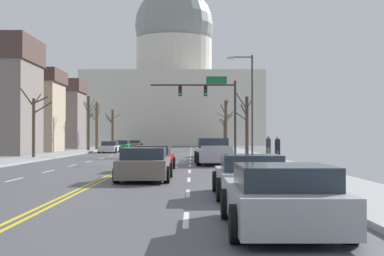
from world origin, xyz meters
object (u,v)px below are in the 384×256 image
object	(u,v)px
street_lamp_right	(247,97)
sedan_near_05	(248,177)
sedan_near_04	(143,165)
sedan_oncoming_02	(133,144)
sedan_near_06	(279,199)
sedan_near_01	(211,152)
sedan_oncoming_01	(120,145)
sedan_oncoming_00	(108,147)
pedestrian_01	(275,147)
signal_gantry	(210,99)
sedan_near_00	(210,150)
pedestrian_00	(266,146)
sedan_near_03	(151,159)
pickup_truck_near_02	(212,153)
bicycle_parked	(275,158)

from	to	relation	value
street_lamp_right	sedan_near_05	distance (m)	25.84
sedan_near_04	sedan_oncoming_02	bearing A→B (deg)	96.39
sedan_near_04	sedan_near_06	distance (m)	11.90
sedan_near_01	sedan_oncoming_02	world-z (taller)	sedan_near_01
sedan_oncoming_01	sedan_oncoming_00	bearing A→B (deg)	-89.16
sedan_near_01	sedan_near_05	world-z (taller)	sedan_near_01
sedan_near_06	pedestrian_01	distance (m)	24.06
signal_gantry	sedan_near_01	size ratio (longest dim) A/B	1.85
street_lamp_right	sedan_near_04	distance (m)	21.02
sedan_near_00	pedestrian_00	distance (m)	8.22
sedan_near_00	sedan_near_03	size ratio (longest dim) A/B	1.07
sedan_near_06	pedestrian_00	distance (m)	28.60
signal_gantry	sedan_near_06	xyz separation A→B (m)	(-0.16, -39.77, -4.61)
signal_gantry	sedan_near_06	bearing A→B (deg)	-90.23
signal_gantry	pedestrian_01	world-z (taller)	signal_gantry
pedestrian_00	sedan_oncoming_00	bearing A→B (deg)	126.30
pickup_truck_near_02	sedan_near_06	distance (m)	23.60
sedan_near_01	pedestrian_00	size ratio (longest dim) A/B	2.56
signal_gantry	sedan_near_06	distance (m)	40.04
signal_gantry	sedan_near_03	distance (m)	23.05
sedan_near_06	sedan_oncoming_01	world-z (taller)	sedan_near_06
pedestrian_01	signal_gantry	bearing A→B (deg)	102.46
sedan_near_03	sedan_near_06	xyz separation A→B (m)	(3.61, -17.50, -0.01)
street_lamp_right	sedan_oncoming_02	xyz separation A→B (m)	(-12.93, 40.47, -4.17)
signal_gantry	sedan_near_06	size ratio (longest dim) A/B	1.88
pickup_truck_near_02	sedan_oncoming_01	bearing A→B (deg)	106.13
sedan_near_03	sedan_near_01	bearing A→B (deg)	73.16
signal_gantry	street_lamp_right	world-z (taller)	street_lamp_right
sedan_near_06	bicycle_parked	xyz separation A→B (m)	(3.36, 21.70, -0.10)
sedan_near_04	pedestrian_01	xyz separation A→B (m)	(7.21, 12.40, 0.44)
sedan_near_06	street_lamp_right	bearing A→B (deg)	85.07
sedan_oncoming_01	sedan_oncoming_02	world-z (taller)	sedan_oncoming_01
sedan_near_00	sedan_near_03	distance (m)	18.52
sedan_oncoming_00	bicycle_parked	xyz separation A→B (m)	(13.80, -25.99, -0.09)
sedan_near_01	sedan_oncoming_02	size ratio (longest dim) A/B	0.91
pedestrian_01	bicycle_parked	world-z (taller)	pedestrian_01
sedan_near_06	pedestrian_01	size ratio (longest dim) A/B	2.57
sedan_near_03	bicycle_parked	distance (m)	8.14
sedan_near_01	sedan_oncoming_00	world-z (taller)	sedan_near_01
sedan_oncoming_00	sedan_oncoming_01	distance (m)	11.51
sedan_near_04	pickup_truck_near_02	bearing A→B (deg)	75.29
sedan_near_06	sedan_oncoming_02	bearing A→B (deg)	98.16
signal_gantry	pedestrian_01	bearing A→B (deg)	-77.54
sedan_near_03	sedan_oncoming_01	distance (m)	42.28
street_lamp_right	pedestrian_01	size ratio (longest dim) A/B	4.75
sedan_near_04	pedestrian_01	bearing A→B (deg)	59.81
sedan_near_03	pedestrian_01	xyz separation A→B (m)	(7.30, 6.27, 0.45)
pickup_truck_near_02	sedan_near_05	distance (m)	17.94
sedan_oncoming_00	sedan_oncoming_02	bearing A→B (deg)	89.56
sedan_near_00	sedan_oncoming_02	distance (m)	37.30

